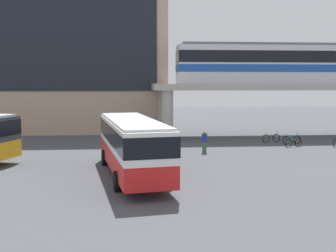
{
  "coord_description": "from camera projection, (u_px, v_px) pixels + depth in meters",
  "views": [
    {
      "loc": [
        -0.92,
        -19.68,
        5.24
      ],
      "look_at": [
        1.48,
        9.36,
        2.2
      ],
      "focal_mm": 44.28,
      "sensor_mm": 36.0,
      "label": 1
    }
  ],
  "objects": [
    {
      "name": "elevated_platform",
      "position": [
        294.0,
        91.0,
        40.42
      ],
      "size": [
        27.71,
        6.36,
        5.17
      ],
      "color": "#ADA89E",
      "rests_on": "ground_plane"
    },
    {
      "name": "train",
      "position": [
        282.0,
        63.0,
        40.04
      ],
      "size": [
        20.52,
        2.96,
        3.84
      ],
      "color": "silver",
      "rests_on": "elevated_platform"
    },
    {
      "name": "bus_main",
      "position": [
        132.0,
        141.0,
        23.16
      ],
      "size": [
        4.3,
        11.31,
        3.22
      ],
      "color": "red",
      "rests_on": "ground_plane"
    },
    {
      "name": "bicycle_brown",
      "position": [
        271.0,
        138.0,
        36.69
      ],
      "size": [
        1.76,
        0.46,
        1.04
      ],
      "color": "black",
      "rests_on": "ground_plane"
    },
    {
      "name": "station_building",
      "position": [
        65.0,
        57.0,
        48.24
      ],
      "size": [
        22.82,
        15.68,
        16.47
      ],
      "color": "tan",
      "rests_on": "ground_plane"
    },
    {
      "name": "pedestrian_by_bike_rack",
      "position": [
        204.0,
        142.0,
        31.07
      ],
      "size": [
        0.45,
        0.35,
        1.68
      ],
      "color": "#33663F",
      "rests_on": "ground_plane"
    },
    {
      "name": "bicycle_blue",
      "position": [
        292.0,
        140.0,
        35.56
      ],
      "size": [
        1.75,
        0.48,
        1.04
      ],
      "color": "black",
      "rests_on": "ground_plane"
    },
    {
      "name": "bicycle_green",
      "position": [
        293.0,
        143.0,
        33.94
      ],
      "size": [
        1.68,
        0.73,
        1.04
      ],
      "color": "black",
      "rests_on": "ground_plane"
    },
    {
      "name": "ground_plane",
      "position": [
        147.0,
        155.0,
        30.04
      ],
      "size": [
        120.0,
        120.0,
        0.0
      ],
      "primitive_type": "plane",
      "color": "#47494F"
    }
  ]
}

